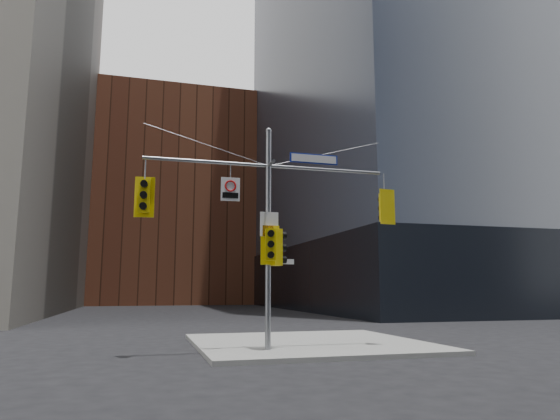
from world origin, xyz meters
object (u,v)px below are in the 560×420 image
traffic_light_pole_side (278,247)px  traffic_light_pole_front (270,245)px  traffic_light_east_arm (385,207)px  signal_assembly (268,214)px  traffic_light_west_arm (144,196)px  street_sign_blade (314,159)px  regulatory_sign_arm (230,188)px

traffic_light_pole_side → traffic_light_pole_front: (-0.33, -0.28, 0.06)m
traffic_light_east_arm → traffic_light_pole_side: bearing=-7.0°
signal_assembly → traffic_light_west_arm: size_ratio=6.36×
traffic_light_west_arm → traffic_light_east_arm: bearing=4.9°
traffic_light_west_arm → traffic_light_pole_front: 4.15m
traffic_light_pole_side → street_sign_blade: street_sign_blade is taller
traffic_light_pole_side → traffic_light_pole_front: size_ratio=0.94×
traffic_light_pole_side → street_sign_blade: bearing=-97.5°
traffic_light_west_arm → traffic_light_east_arm: 8.06m
traffic_light_pole_side → regulatory_sign_arm: regulatory_sign_arm is taller
signal_assembly → street_sign_blade: size_ratio=4.72×
traffic_light_east_arm → traffic_light_pole_front: 4.40m
street_sign_blade → regulatory_sign_arm: 3.07m
signal_assembly → traffic_light_west_arm: 3.91m
traffic_light_east_arm → regulatory_sign_arm: 5.43m
traffic_light_west_arm → street_sign_blade: size_ratio=0.74×
traffic_light_west_arm → traffic_light_pole_side: (4.22, 0.00, -1.47)m
traffic_light_east_arm → traffic_light_west_arm: bearing=-6.9°
traffic_light_west_arm → street_sign_blade: street_sign_blade is taller
traffic_light_west_arm → street_sign_blade: 5.69m
traffic_light_west_arm → traffic_light_pole_side: size_ratio=1.07×
signal_assembly → traffic_light_pole_side: bearing=2.3°
traffic_light_pole_side → regulatory_sign_arm: (-1.58, -0.03, 1.85)m
traffic_light_east_arm → signal_assembly: bearing=-6.8°
signal_assembly → street_sign_blade: (1.58, 0.00, 1.93)m
traffic_light_east_arm → street_sign_blade: street_sign_blade is taller
traffic_light_east_arm → regulatory_sign_arm: regulatory_sign_arm is taller
signal_assembly → traffic_light_pole_front: 1.06m
traffic_light_east_arm → regulatory_sign_arm: bearing=-6.6°
traffic_light_east_arm → street_sign_blade: size_ratio=0.72×
regulatory_sign_arm → traffic_light_pole_front: bearing=-10.8°
traffic_light_pole_front → traffic_light_pole_side: bearing=50.4°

